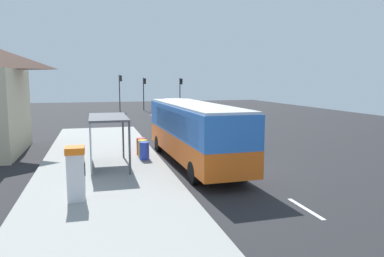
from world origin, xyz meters
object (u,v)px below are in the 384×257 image
(traffic_light_median, at_px, (144,89))
(ticket_machine, at_px, (76,173))
(white_van, at_px, (177,108))
(traffic_light_near_side, at_px, (181,89))
(recycling_bin_red, at_px, (141,146))
(traffic_light_far_side, at_px, (120,87))
(bus, at_px, (193,130))
(sedan_near, at_px, (165,108))
(recycling_bin_blue, at_px, (144,151))
(bus_shelter, at_px, (102,128))
(recycling_bin_yellow, at_px, (143,148))

(traffic_light_median, bearing_deg, ticket_machine, -100.89)
(white_van, bearing_deg, traffic_light_near_side, 75.09)
(recycling_bin_red, xyz_separation_m, traffic_light_far_side, (1.10, 32.35, 2.76))
(bus, xyz_separation_m, white_van, (3.91, 21.51, -0.50))
(sedan_near, height_order, traffic_light_near_side, traffic_light_near_side)
(traffic_light_near_side, bearing_deg, recycling_bin_blue, -106.41)
(bus, xyz_separation_m, bus_shelter, (-4.70, -0.15, 0.25))
(bus_shelter, bearing_deg, traffic_light_far_side, 84.58)
(bus, distance_m, ticket_machine, 7.78)
(ticket_machine, bearing_deg, sedan_near, 74.12)
(ticket_machine, xyz_separation_m, traffic_light_far_side, (4.33, 39.94, 2.25))
(traffic_light_median, distance_m, bus_shelter, 36.32)
(ticket_machine, xyz_separation_m, traffic_light_near_side, (12.94, 39.14, 1.98))
(bus, bearing_deg, white_van, 79.69)
(recycling_bin_blue, height_order, traffic_light_far_side, traffic_light_far_side)
(ticket_machine, distance_m, recycling_bin_yellow, 7.64)
(ticket_machine, relative_size, recycling_bin_yellow, 2.04)
(bus, distance_m, traffic_light_median, 35.60)
(sedan_near, bearing_deg, bus, -97.88)
(white_van, bearing_deg, recycling_bin_blue, -107.30)
(recycling_bin_yellow, bearing_deg, traffic_light_near_side, 73.25)
(recycling_bin_blue, relative_size, bus_shelter, 0.24)
(sedan_near, relative_size, recycling_bin_red, 4.73)
(bus, xyz_separation_m, recycling_bin_blue, (-2.49, 0.97, -1.19))
(ticket_machine, bearing_deg, bus, 42.40)
(recycling_bin_blue, distance_m, traffic_light_near_side, 34.44)
(recycling_bin_red, height_order, bus_shelter, bus_shelter)
(sedan_near, bearing_deg, bus_shelter, -106.64)
(recycling_bin_blue, bearing_deg, sedan_near, 76.94)
(recycling_bin_red, bearing_deg, bus, -43.60)
(recycling_bin_blue, bearing_deg, ticket_machine, -117.58)
(traffic_light_far_side, bearing_deg, recycling_bin_yellow, -91.90)
(recycling_bin_yellow, xyz_separation_m, bus_shelter, (-2.21, -1.81, 1.44))
(traffic_light_far_side, bearing_deg, ticket_machine, -96.19)
(bus_shelter, bearing_deg, recycling_bin_blue, 26.74)
(sedan_near, distance_m, recycling_bin_red, 27.42)
(ticket_machine, bearing_deg, recycling_bin_red, 66.92)
(white_van, distance_m, traffic_light_near_side, 12.96)
(recycling_bin_red, bearing_deg, recycling_bin_yellow, -90.00)
(white_van, height_order, bus_shelter, bus_shelter)
(traffic_light_near_side, height_order, traffic_light_median, traffic_light_median)
(bus, height_order, traffic_light_far_side, traffic_light_far_side)
(bus, height_order, ticket_machine, bus)
(traffic_light_far_side, bearing_deg, recycling_bin_blue, -91.86)
(bus, height_order, white_van, bus)
(ticket_machine, relative_size, traffic_light_median, 0.41)
(traffic_light_near_side, relative_size, traffic_light_far_side, 0.92)
(bus_shelter, bearing_deg, traffic_light_median, 79.18)
(ticket_machine, bearing_deg, recycling_bin_yellow, 64.86)
(ticket_machine, distance_m, traffic_light_near_side, 41.27)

